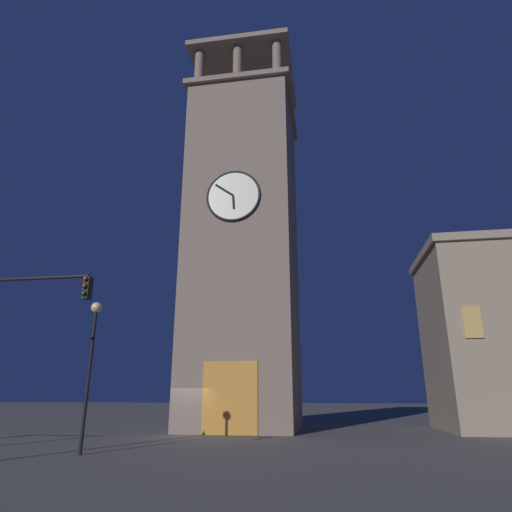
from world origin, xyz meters
name	(u,v)px	position (x,y,z in m)	size (l,w,h in m)	color
ground_plane	(185,435)	(0.00, 0.00, 0.00)	(200.00, 200.00, 0.00)	#56544F
clocktower	(245,246)	(-2.41, -4.66, 12.49)	(7.74, 8.91, 30.34)	gray
traffic_signal_mid	(6,328)	(2.58, 11.84, 4.28)	(4.31, 0.41, 6.37)	black
street_lamp	(92,347)	(1.29, 8.49, 3.97)	(0.44, 0.44, 5.79)	black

